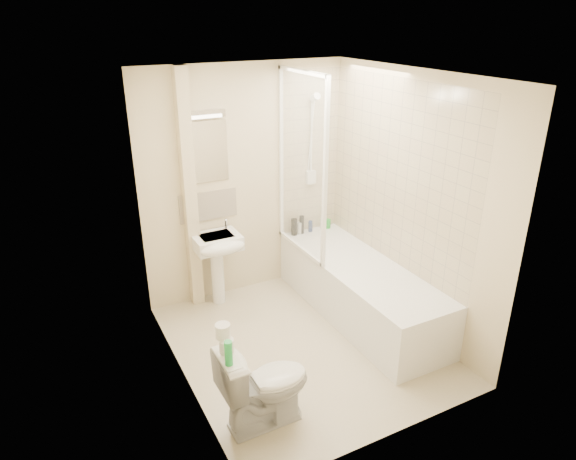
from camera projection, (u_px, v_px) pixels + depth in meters
floor at (303, 344)px, 4.73m from camera, size 2.50×2.50×0.00m
wall_back at (246, 183)px, 5.28m from camera, size 2.20×0.02×2.40m
wall_left at (176, 251)px, 3.79m from camera, size 0.02×2.50×2.40m
wall_right at (409, 203)px, 4.73m from camera, size 0.02×2.50×2.40m
ceiling at (307, 75)px, 3.79m from camera, size 2.20×2.50×0.02m
tile_back at (310, 154)px, 5.50m from camera, size 0.70×0.01×1.75m
tile_right at (396, 174)px, 4.80m from camera, size 0.01×2.10×1.75m
pipe_boxing at (189, 194)px, 4.97m from camera, size 0.12×0.12×2.40m
splashback at (208, 206)px, 5.16m from camera, size 0.60×0.02×0.30m
mirror at (205, 152)px, 4.94m from camera, size 0.46×0.01×0.60m
strip_light at (203, 114)px, 4.78m from camera, size 0.42×0.07×0.07m
bathtub at (360, 289)px, 5.10m from camera, size 0.70×2.10×0.55m
shower_screen at (301, 166)px, 4.98m from camera, size 0.04×0.92×1.80m
shower_fixture at (312, 143)px, 5.42m from camera, size 0.10×0.16×0.99m
pedestal_sink at (218, 251)px, 5.14m from camera, size 0.46×0.44×0.89m
bottle_black_a at (294, 227)px, 5.65m from camera, size 0.07×0.07×0.19m
bottle_white_a at (299, 228)px, 5.68m from camera, size 0.05×0.05×0.14m
bottle_black_b at (302, 225)px, 5.68m from camera, size 0.05×0.05×0.21m
bottle_blue at (310, 226)px, 5.75m from camera, size 0.05×0.05×0.12m
bottle_white_b at (323, 223)px, 5.81m from camera, size 0.05×0.05×0.14m
bottle_green at (328, 224)px, 5.85m from camera, size 0.07×0.07×0.10m
toilet at (265, 384)px, 3.72m from camera, size 0.39×0.68×0.68m
toilet_roll_lower at (227, 346)px, 3.50m from camera, size 0.10×0.10×0.10m
toilet_roll_upper at (223, 331)px, 3.48m from camera, size 0.11×0.11×0.10m
green_bottle at (229, 353)px, 3.36m from camera, size 0.05×0.05×0.18m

